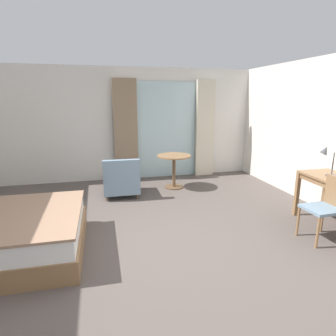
% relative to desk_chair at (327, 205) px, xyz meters
% --- Properties ---
extents(ground, '(6.86, 7.58, 0.10)m').
position_rel_desk_chair_xyz_m(ground, '(-2.32, 0.32, -0.55)').
color(ground, '#564C47').
extents(wall_back, '(6.46, 0.12, 2.62)m').
position_rel_desk_chair_xyz_m(wall_back, '(-2.32, 3.85, 0.81)').
color(wall_back, silver).
rests_on(wall_back, ground).
extents(balcony_glass_door, '(1.52, 0.02, 2.31)m').
position_rel_desk_chair_xyz_m(balcony_glass_door, '(-1.36, 3.77, 0.65)').
color(balcony_glass_door, silver).
rests_on(balcony_glass_door, ground).
extents(curtain_panel_left, '(0.55, 0.10, 2.36)m').
position_rel_desk_chair_xyz_m(curtain_panel_left, '(-2.34, 3.67, 0.68)').
color(curtain_panel_left, '#897056').
rests_on(curtain_panel_left, ground).
extents(curtain_panel_right, '(0.46, 0.10, 2.36)m').
position_rel_desk_chair_xyz_m(curtain_panel_right, '(-0.38, 3.67, 0.68)').
color(curtain_panel_right, beige).
rests_on(curtain_panel_right, ground).
extents(desk_chair, '(0.47, 0.42, 0.88)m').
position_rel_desk_chair_xyz_m(desk_chair, '(0.00, 0.00, 0.00)').
color(desk_chair, gray).
rests_on(desk_chair, ground).
extents(desk_lamp, '(0.30, 0.18, 0.48)m').
position_rel_desk_chair_xyz_m(desk_lamp, '(0.31, 0.45, 0.57)').
color(desk_lamp, '#4C4C51').
rests_on(desk_lamp, writing_desk).
extents(armchair_by_window, '(0.71, 0.77, 0.79)m').
position_rel_desk_chair_xyz_m(armchair_by_window, '(-2.58, 2.52, -0.18)').
color(armchair_by_window, gray).
rests_on(armchair_by_window, ground).
extents(round_cafe_table, '(0.73, 0.73, 0.72)m').
position_rel_desk_chair_xyz_m(round_cafe_table, '(-1.41, 2.80, 0.04)').
color(round_cafe_table, olive).
rests_on(round_cafe_table, ground).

